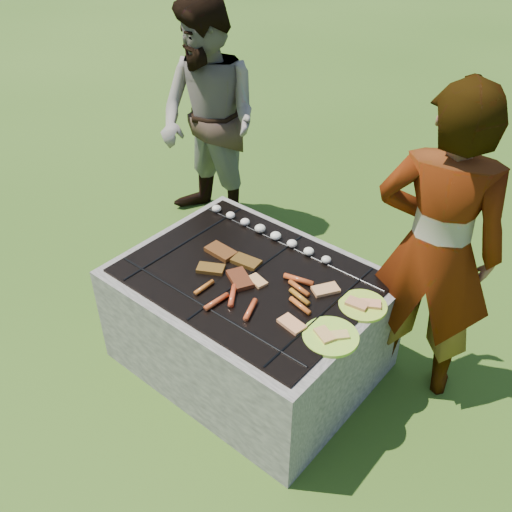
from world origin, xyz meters
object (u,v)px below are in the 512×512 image
Objects in this scene: fire_pit at (250,323)px; plate_near at (331,336)px; bystander at (209,122)px; cook at (435,251)px; plate_far at (363,305)px.

plate_near is at bearing -10.50° from fire_pit.
plate_near is 1.99m from bystander.
cook reaches higher than plate_near.
cook is at bearing 73.29° from plate_near.
plate_far is 0.15× the size of cook.
cook is (0.73, 0.48, 0.55)m from fire_pit.
plate_near is at bearing 57.10° from cook.
fire_pit is 1.04m from cook.
cook is at bearing 60.74° from plate_far.
fire_pit is at bearing 169.50° from plate_near.
cook is at bearing 33.04° from fire_pit.
fire_pit is at bearing -34.50° from bystander.
plate_far and plate_near have the same top height.
plate_far is 1.87m from bystander.
bystander is at bearing -29.09° from cook.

